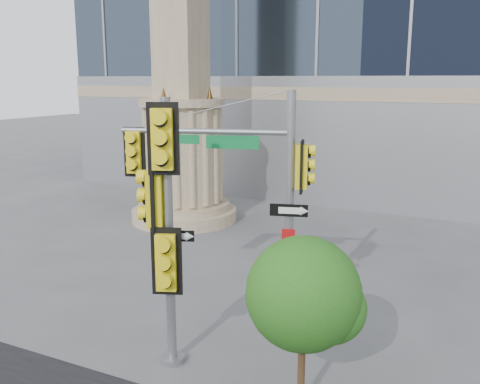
% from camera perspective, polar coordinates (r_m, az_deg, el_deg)
% --- Properties ---
extents(ground, '(120.00, 120.00, 0.00)m').
position_cam_1_polar(ground, '(12.71, -4.43, -15.64)').
color(ground, '#545456').
rests_on(ground, ground).
extents(monument, '(4.40, 4.40, 16.60)m').
position_cam_1_polar(monument, '(22.08, -6.24, 10.98)').
color(monument, '#9D896A').
rests_on(monument, ground).
extents(main_signal_pole, '(4.28, 1.57, 5.65)m').
position_cam_1_polar(main_signal_pole, '(12.29, 0.58, 0.80)').
color(main_signal_pole, slate).
rests_on(main_signal_pole, ground).
extents(secondary_signal_pole, '(1.04, 0.75, 5.55)m').
position_cam_1_polar(secondary_signal_pole, '(10.68, -8.13, -2.39)').
color(secondary_signal_pole, slate).
rests_on(secondary_signal_pole, ground).
extents(street_tree, '(2.08, 2.03, 3.24)m').
position_cam_1_polar(street_tree, '(9.58, 7.01, -11.20)').
color(street_tree, '#9D896A').
rests_on(street_tree, ground).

